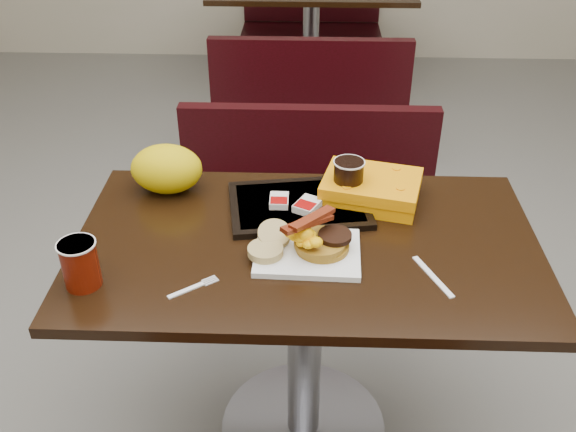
{
  "coord_description": "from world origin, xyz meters",
  "views": [
    {
      "loc": [
        0.0,
        -1.37,
        1.73
      ],
      "look_at": [
        -0.05,
        0.01,
        0.82
      ],
      "focal_mm": 40.46,
      "sensor_mm": 36.0,
      "label": 1
    }
  ],
  "objects_px": {
    "paper_bag": "(167,169)",
    "bench_far_s": "(310,94)",
    "knife": "(433,277)",
    "fork": "(186,290)",
    "clamshell": "(371,189)",
    "bench_far_n": "(311,17)",
    "pancake_stack": "(322,243)",
    "hashbrown_sleeve_right": "(308,205)",
    "hashbrown_sleeve_left": "(279,201)",
    "tray": "(299,205)",
    "coffee_cup_far": "(348,179)",
    "table_near": "(305,345)",
    "bench_near_n": "(307,217)",
    "platter": "(308,253)",
    "table_far": "(311,47)",
    "coffee_cup_near": "(80,264)"
  },
  "relations": [
    {
      "from": "clamshell",
      "to": "knife",
      "type": "bearing_deg",
      "value": -56.42
    },
    {
      "from": "clamshell",
      "to": "hashbrown_sleeve_left",
      "type": "bearing_deg",
      "value": -153.84
    },
    {
      "from": "fork",
      "to": "hashbrown_sleeve_left",
      "type": "height_order",
      "value": "hashbrown_sleeve_left"
    },
    {
      "from": "clamshell",
      "to": "paper_bag",
      "type": "xyz_separation_m",
      "value": [
        -0.58,
        0.03,
        0.03
      ]
    },
    {
      "from": "bench_far_n",
      "to": "platter",
      "type": "bearing_deg",
      "value": -89.95
    },
    {
      "from": "pancake_stack",
      "to": "fork",
      "type": "distance_m",
      "value": 0.36
    },
    {
      "from": "bench_far_s",
      "to": "clamshell",
      "type": "relative_size",
      "value": 3.77
    },
    {
      "from": "table_near",
      "to": "clamshell",
      "type": "relative_size",
      "value": 4.53
    },
    {
      "from": "tray",
      "to": "paper_bag",
      "type": "height_order",
      "value": "paper_bag"
    },
    {
      "from": "pancake_stack",
      "to": "hashbrown_sleeve_right",
      "type": "distance_m",
      "value": 0.18
    },
    {
      "from": "paper_bag",
      "to": "bench_far_s",
      "type": "bearing_deg",
      "value": 76.33
    },
    {
      "from": "hashbrown_sleeve_left",
      "to": "clamshell",
      "type": "bearing_deg",
      "value": 12.35
    },
    {
      "from": "coffee_cup_far",
      "to": "fork",
      "type": "bearing_deg",
      "value": -134.06
    },
    {
      "from": "knife",
      "to": "table_near",
      "type": "bearing_deg",
      "value": -138.44
    },
    {
      "from": "bench_far_s",
      "to": "paper_bag",
      "type": "xyz_separation_m",
      "value": [
        -0.4,
        -1.66,
        0.46
      ]
    },
    {
      "from": "bench_far_n",
      "to": "clamshell",
      "type": "bearing_deg",
      "value": -86.69
    },
    {
      "from": "tray",
      "to": "paper_bag",
      "type": "relative_size",
      "value": 1.86
    },
    {
      "from": "bench_far_s",
      "to": "knife",
      "type": "relative_size",
      "value": 6.0
    },
    {
      "from": "table_far",
      "to": "hashbrown_sleeve_left",
      "type": "relative_size",
      "value": 17.19
    },
    {
      "from": "bench_near_n",
      "to": "fork",
      "type": "height_order",
      "value": "fork"
    },
    {
      "from": "coffee_cup_far",
      "to": "knife",
      "type": "bearing_deg",
      "value": -59.87
    },
    {
      "from": "hashbrown_sleeve_left",
      "to": "paper_bag",
      "type": "xyz_separation_m",
      "value": [
        -0.33,
        0.09,
        0.04
      ]
    },
    {
      "from": "bench_near_n",
      "to": "bench_far_s",
      "type": "height_order",
      "value": "same"
    },
    {
      "from": "pancake_stack",
      "to": "clamshell",
      "type": "xyz_separation_m",
      "value": [
        0.14,
        0.26,
        0.01
      ]
    },
    {
      "from": "table_far",
      "to": "fork",
      "type": "distance_m",
      "value": 2.85
    },
    {
      "from": "bench_near_n",
      "to": "clamshell",
      "type": "xyz_separation_m",
      "value": [
        0.18,
        -0.49,
        0.43
      ]
    },
    {
      "from": "bench_far_n",
      "to": "paper_bag",
      "type": "height_order",
      "value": "paper_bag"
    },
    {
      "from": "coffee_cup_near",
      "to": "clamshell",
      "type": "height_order",
      "value": "coffee_cup_near"
    },
    {
      "from": "table_far",
      "to": "platter",
      "type": "bearing_deg",
      "value": -89.94
    },
    {
      "from": "fork",
      "to": "clamshell",
      "type": "relative_size",
      "value": 0.48
    },
    {
      "from": "fork",
      "to": "hashbrown_sleeve_right",
      "type": "relative_size",
      "value": 1.65
    },
    {
      "from": "bench_far_s",
      "to": "coffee_cup_near",
      "type": "xyz_separation_m",
      "value": [
        -0.52,
        -2.1,
        0.45
      ]
    },
    {
      "from": "fork",
      "to": "tray",
      "type": "distance_m",
      "value": 0.45
    },
    {
      "from": "knife",
      "to": "hashbrown_sleeve_left",
      "type": "relative_size",
      "value": 2.39
    },
    {
      "from": "knife",
      "to": "clamshell",
      "type": "bearing_deg",
      "value": 176.11
    },
    {
      "from": "fork",
      "to": "clamshell",
      "type": "distance_m",
      "value": 0.62
    },
    {
      "from": "knife",
      "to": "hashbrown_sleeve_left",
      "type": "height_order",
      "value": "hashbrown_sleeve_left"
    },
    {
      "from": "platter",
      "to": "paper_bag",
      "type": "distance_m",
      "value": 0.51
    },
    {
      "from": "bench_far_n",
      "to": "knife",
      "type": "xyz_separation_m",
      "value": [
        0.3,
        -3.44,
        0.39
      ]
    },
    {
      "from": "bench_far_s",
      "to": "coffee_cup_far",
      "type": "relative_size",
      "value": 8.89
    },
    {
      "from": "platter",
      "to": "hashbrown_sleeve_right",
      "type": "height_order",
      "value": "hashbrown_sleeve_right"
    },
    {
      "from": "coffee_cup_near",
      "to": "hashbrown_sleeve_left",
      "type": "height_order",
      "value": "coffee_cup_near"
    },
    {
      "from": "table_far",
      "to": "bench_far_n",
      "type": "bearing_deg",
      "value": 90.0
    },
    {
      "from": "table_near",
      "to": "bench_near_n",
      "type": "relative_size",
      "value": 1.2
    },
    {
      "from": "hashbrown_sleeve_left",
      "to": "hashbrown_sleeve_right",
      "type": "height_order",
      "value": "hashbrown_sleeve_right"
    },
    {
      "from": "platter",
      "to": "hashbrown_sleeve_right",
      "type": "distance_m",
      "value": 0.19
    },
    {
      "from": "pancake_stack",
      "to": "table_near",
      "type": "bearing_deg",
      "value": 126.92
    },
    {
      "from": "bench_near_n",
      "to": "hashbrown_sleeve_right",
      "type": "distance_m",
      "value": 0.71
    },
    {
      "from": "bench_far_s",
      "to": "pancake_stack",
      "type": "xyz_separation_m",
      "value": [
        0.04,
        -1.95,
        0.42
      ]
    },
    {
      "from": "table_far",
      "to": "pancake_stack",
      "type": "xyz_separation_m",
      "value": [
        0.04,
        -2.65,
        0.4
      ]
    }
  ]
}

